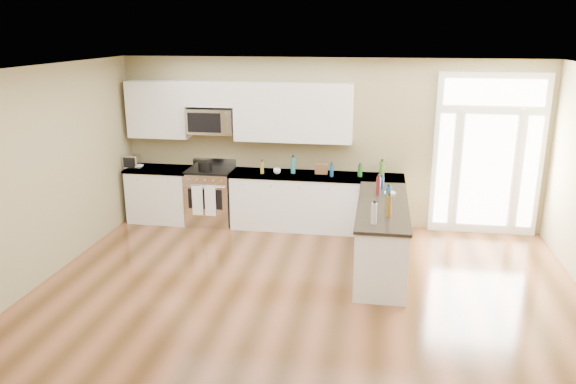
{
  "coord_description": "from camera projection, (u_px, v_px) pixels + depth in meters",
  "views": [
    {
      "loc": [
        0.84,
        -5.18,
        3.25
      ],
      "look_at": [
        -0.35,
        2.0,
        1.12
      ],
      "focal_mm": 35.0,
      "sensor_mm": 36.0,
      "label": 1
    }
  ],
  "objects": [
    {
      "name": "counter_bottles",
      "position": [
        358.0,
        183.0,
        8.25
      ],
      "size": [
        2.11,
        2.44,
        0.28
      ],
      "color": "#19591E",
      "rests_on": "back_cabinet_right"
    },
    {
      "name": "back_cabinet_left",
      "position": [
        161.0,
        196.0,
        9.77
      ],
      "size": [
        1.1,
        0.66,
        0.94
      ],
      "color": "white",
      "rests_on": "ground"
    },
    {
      "name": "ground",
      "position": [
        290.0,
        347.0,
        5.95
      ],
      "size": [
        8.0,
        8.0,
        0.0
      ],
      "primitive_type": "plane",
      "color": "#4B2E15"
    },
    {
      "name": "entry_door",
      "position": [
        488.0,
        155.0,
        8.93
      ],
      "size": [
        1.7,
        0.1,
        2.6
      ],
      "color": "white",
      "rests_on": "ground"
    },
    {
      "name": "room_shell",
      "position": [
        290.0,
        192.0,
        5.47
      ],
      "size": [
        8.0,
        8.0,
        8.0
      ],
      "color": "#968A5F",
      "rests_on": "ground"
    },
    {
      "name": "toaster_oven",
      "position": [
        132.0,
        161.0,
        9.64
      ],
      "size": [
        0.26,
        0.21,
        0.22
      ],
      "primitive_type": "cube",
      "rotation": [
        0.0,
        0.0,
        0.02
      ],
      "color": "silver",
      "rests_on": "back_cabinet_left"
    },
    {
      "name": "cardboard_box",
      "position": [
        321.0,
        169.0,
        9.24
      ],
      "size": [
        0.21,
        0.15,
        0.17
      ],
      "primitive_type": "cube",
      "rotation": [
        0.0,
        0.0,
        0.03
      ],
      "color": "brown",
      "rests_on": "back_cabinet_right"
    },
    {
      "name": "upper_cabinet_right",
      "position": [
        293.0,
        113.0,
        9.13
      ],
      "size": [
        1.94,
        0.33,
        0.95
      ],
      "primitive_type": "cube",
      "color": "white",
      "rests_on": "room_shell"
    },
    {
      "name": "back_cabinet_right",
      "position": [
        316.0,
        204.0,
        9.34
      ],
      "size": [
        2.85,
        0.66,
        0.94
      ],
      "color": "white",
      "rests_on": "ground"
    },
    {
      "name": "bowl_peninsula",
      "position": [
        390.0,
        194.0,
        8.05
      ],
      "size": [
        0.2,
        0.2,
        0.05
      ],
      "primitive_type": "imported",
      "rotation": [
        0.0,
        0.0,
        -0.32
      ],
      "color": "white",
      "rests_on": "peninsula_cabinet"
    },
    {
      "name": "stockpot",
      "position": [
        205.0,
        166.0,
        9.37
      ],
      "size": [
        0.26,
        0.26,
        0.18
      ],
      "primitive_type": "cylinder",
      "rotation": [
        0.0,
        0.0,
        -0.14
      ],
      "color": "black",
      "rests_on": "kitchen_range"
    },
    {
      "name": "upper_cabinet_left",
      "position": [
        158.0,
        109.0,
        9.49
      ],
      "size": [
        1.04,
        0.33,
        0.95
      ],
      "primitive_type": "cube",
      "color": "white",
      "rests_on": "room_shell"
    },
    {
      "name": "upper_cabinet_short",
      "position": [
        211.0,
        94.0,
        9.27
      ],
      "size": [
        0.82,
        0.33,
        0.4
      ],
      "primitive_type": "cube",
      "color": "white",
      "rests_on": "room_shell"
    },
    {
      "name": "cup_counter",
      "position": [
        277.0,
        171.0,
        9.23
      ],
      "size": [
        0.13,
        0.13,
        0.09
      ],
      "primitive_type": "imported",
      "rotation": [
        0.0,
        0.0,
        -0.09
      ],
      "color": "white",
      "rests_on": "back_cabinet_right"
    },
    {
      "name": "peninsula_cabinet",
      "position": [
        381.0,
        238.0,
        7.8
      ],
      "size": [
        0.69,
        2.32,
        0.94
      ],
      "color": "white",
      "rests_on": "ground"
    },
    {
      "name": "kitchen_range",
      "position": [
        211.0,
        196.0,
        9.62
      ],
      "size": [
        0.77,
        0.69,
        1.08
      ],
      "color": "silver",
      "rests_on": "ground"
    },
    {
      "name": "bowl_left",
      "position": [
        138.0,
        167.0,
        9.62
      ],
      "size": [
        0.2,
        0.2,
        0.05
      ],
      "primitive_type": "imported",
      "rotation": [
        0.0,
        0.0,
        0.11
      ],
      "color": "white",
      "rests_on": "back_cabinet_left"
    },
    {
      "name": "microwave",
      "position": [
        211.0,
        121.0,
        9.36
      ],
      "size": [
        0.78,
        0.41,
        0.42
      ],
      "color": "silver",
      "rests_on": "room_shell"
    }
  ]
}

